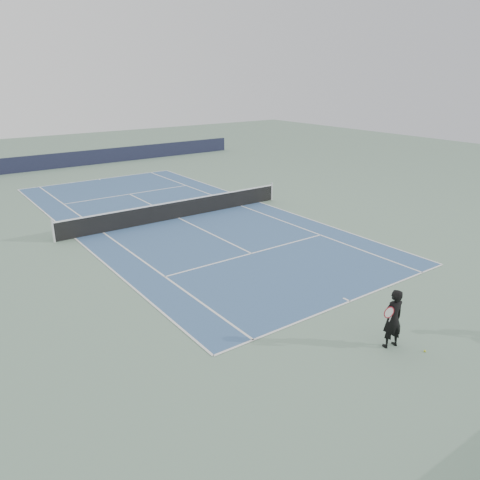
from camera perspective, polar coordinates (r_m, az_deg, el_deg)
ground at (r=25.05m, az=-7.50°, el=2.65°), size 80.00×80.00×0.00m
court_surface at (r=25.05m, az=-7.50°, el=2.67°), size 10.97×23.77×0.01m
tennis_net at (r=24.91m, az=-7.55°, el=3.76°), size 12.90×0.10×1.07m
windscreen_far at (r=41.17m, az=-19.81°, el=9.23°), size 30.00×0.25×1.20m
tennis_player at (r=13.74m, az=18.12°, el=-9.09°), size 0.82×0.59×1.75m
tennis_ball at (r=14.21m, az=21.60°, el=-12.46°), size 0.06×0.06×0.06m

